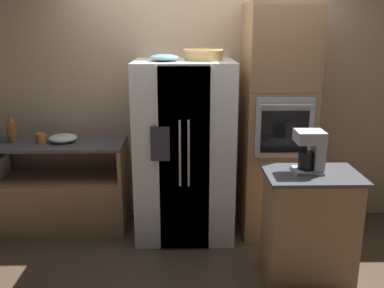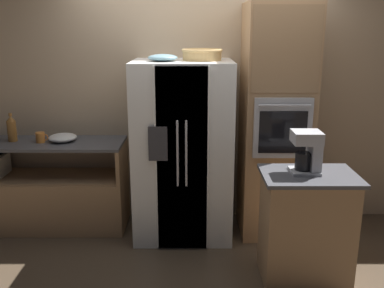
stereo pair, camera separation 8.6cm
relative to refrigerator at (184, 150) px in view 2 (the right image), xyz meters
name	(u,v)px [view 2 (the right image)]	position (x,y,z in m)	size (l,w,h in m)	color
ground_plane	(199,232)	(0.15, -0.03, -0.85)	(20.00, 20.00, 0.00)	#4C3D2D
wall_back	(199,88)	(0.15, 0.43, 0.55)	(12.00, 0.06, 2.80)	tan
counter_left	(58,196)	(-1.31, 0.12, -0.53)	(1.40, 0.56, 0.90)	#A87F56
refrigerator	(184,150)	(0.00, 0.00, 0.00)	(0.93, 0.82, 1.71)	white
wall_oven	(277,122)	(0.89, 0.06, 0.26)	(0.63, 0.73, 2.22)	#A87F56
island_counter	(307,227)	(1.00, -0.84, -0.40)	(0.74, 0.53, 0.90)	#A87F56
wicker_basket	(204,54)	(0.18, 0.03, 0.91)	(0.38, 0.38, 0.10)	tan
fruit_bowl	(164,58)	(-0.18, -0.07, 0.88)	(0.27, 0.27, 0.06)	#668C99
bottle_tall	(14,128)	(-1.70, 0.15, 0.18)	(0.09, 0.09, 0.28)	brown
mug	(42,137)	(-1.40, 0.10, 0.10)	(0.12, 0.09, 0.10)	orange
mixing_bowl	(64,137)	(-1.20, 0.15, 0.09)	(0.28, 0.28, 0.08)	white
coffee_maker	(311,150)	(0.99, -0.81, 0.23)	(0.22, 0.21, 0.33)	#B2B2B7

